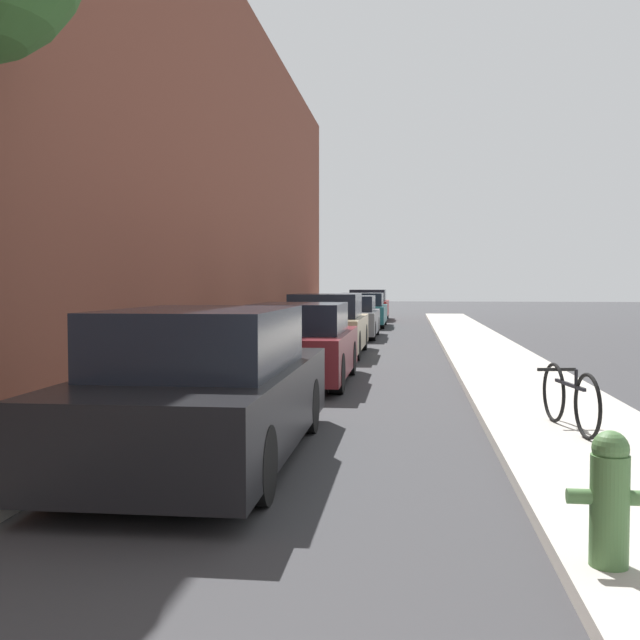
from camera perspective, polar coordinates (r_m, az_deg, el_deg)
ground_plane at (r=15.57m, az=2.92°, el=-3.63°), size 120.00×120.00×0.00m
sidewalk_left at (r=16.02m, az=-7.51°, el=-3.26°), size 2.00×52.00×0.12m
sidewalk_right at (r=15.64m, az=13.60°, el=-3.46°), size 2.00×52.00×0.12m
building_facade_left at (r=16.67m, az=-12.27°, el=14.51°), size 0.70×52.00×10.29m
parked_car_black at (r=7.47m, az=-8.45°, el=-5.18°), size 1.77×4.68×1.49m
parked_car_maroon at (r=13.15m, az=-1.43°, el=-1.91°), size 1.69×4.03×1.39m
parked_car_champagne at (r=18.43m, az=0.51°, el=-0.45°), size 1.79×4.37×1.49m
parked_car_grey at (r=24.39m, az=2.22°, el=0.18°), size 1.80×4.34×1.34m
parked_car_teal at (r=30.52m, az=3.16°, el=0.72°), size 1.90×4.44×1.36m
parked_car_red at (r=36.37m, az=3.64°, el=1.10°), size 1.85×4.38×1.45m
fire_hydrant at (r=4.71m, az=20.89°, el=-12.27°), size 0.47×0.22×0.78m
bicycle at (r=8.79m, az=18.19°, el=-5.57°), size 0.44×1.68×0.69m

